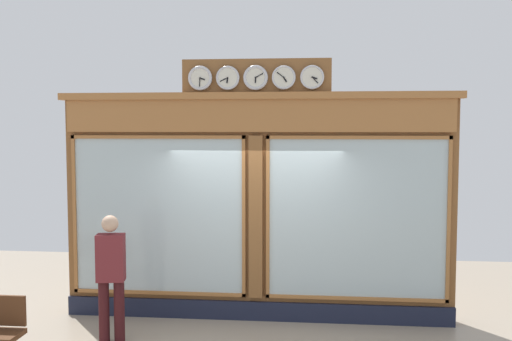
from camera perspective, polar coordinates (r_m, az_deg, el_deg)
name	(u,v)px	position (r m, az deg, el deg)	size (l,w,h in m)	color
shop_facade	(257,205)	(8.62, 0.08, -3.40)	(5.82, 0.42, 3.81)	brown
pedestrian	(111,273)	(8.01, -13.98, -9.64)	(0.39, 0.27, 1.69)	#3A1316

